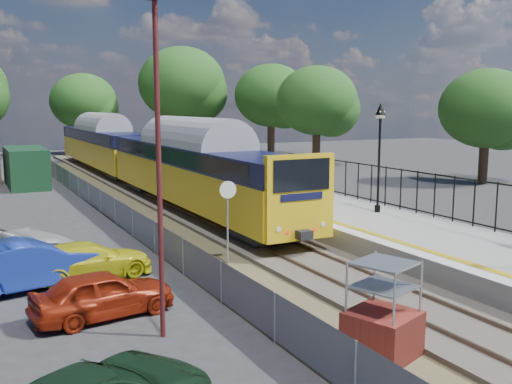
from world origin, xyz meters
TOP-DOWN VIEW (x-y plane):
  - ground at (0.00, 0.00)m, footprint 120.00×120.00m
  - track_bed at (-0.47, 9.67)m, footprint 5.90×80.00m
  - platform at (4.20, 8.00)m, footprint 5.00×70.00m
  - platform_edge at (2.14, 8.00)m, footprint 0.90×70.00m
  - victorian_lamp_north at (5.30, 6.00)m, footprint 0.44×0.44m
  - palisade_fence at (6.55, 2.24)m, footprint 0.12×26.00m
  - wire_fence at (-4.20, 12.00)m, footprint 0.06×52.00m
  - tree_line at (1.40, 42.00)m, footprint 56.80×43.80m
  - train at (0.00, 24.11)m, footprint 2.82×40.83m
  - brick_plinth at (-2.53, -3.73)m, footprint 1.71×1.71m
  - speed_sign at (-2.50, 4.26)m, footprint 0.59×0.12m
  - carpark_lamp at (-6.35, -0.47)m, footprint 0.25×0.50m
  - car_red at (-7.31, 1.44)m, footprint 3.78×1.93m
  - car_blue at (-8.74, 4.76)m, footprint 4.72×2.49m
  - car_yellow at (-6.99, 4.99)m, footprint 4.11×1.94m

SIDE VIEW (x-z plane):
  - ground at x=0.00m, z-range 0.00..0.00m
  - track_bed at x=-0.47m, z-range -0.05..0.24m
  - platform at x=4.20m, z-range 0.00..0.90m
  - car_yellow at x=-6.99m, z-range 0.00..1.16m
  - wire_fence at x=-4.20m, z-range 0.00..1.20m
  - car_red at x=-7.31m, z-range 0.00..1.23m
  - car_blue at x=-8.74m, z-range 0.00..1.48m
  - platform_edge at x=2.14m, z-range 0.90..0.91m
  - brick_plinth at x=-2.53m, z-range -0.04..2.11m
  - palisade_fence at x=6.55m, z-range 0.84..2.84m
  - speed_sign at x=-2.50m, z-range 0.54..3.45m
  - train at x=0.00m, z-range 0.59..4.09m
  - victorian_lamp_north at x=5.30m, z-range 2.00..6.60m
  - carpark_lamp at x=-6.35m, z-range 0.50..8.31m
  - tree_line at x=1.40m, z-range 0.67..12.55m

